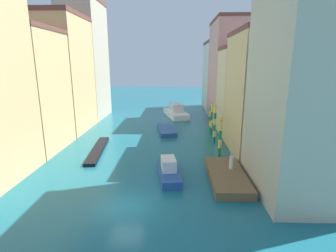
{
  "coord_description": "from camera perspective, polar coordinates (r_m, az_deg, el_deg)",
  "views": [
    {
      "loc": [
        3.68,
        -17.17,
        10.46
      ],
      "look_at": [
        2.58,
        19.43,
        1.5
      ],
      "focal_mm": 27.45,
      "sensor_mm": 36.0,
      "label": 1
    }
  ],
  "objects": [
    {
      "name": "building_right_1",
      "position": [
        32.12,
        19.86,
        6.94
      ],
      "size": [
        6.59,
        9.96,
        14.18
      ],
      "color": "#DBB77A",
      "rests_on": "ground"
    },
    {
      "name": "waterfront_dock",
      "position": [
        24.74,
        12.93,
        -10.71
      ],
      "size": [
        3.23,
        7.95,
        0.72
      ],
      "color": "brown",
      "rests_on": "ground"
    },
    {
      "name": "motorboat_1",
      "position": [
        24.6,
        0.12,
        -9.79
      ],
      "size": [
        2.59,
        5.97,
        1.84
      ],
      "color": "#234C93",
      "rests_on": "ground"
    },
    {
      "name": "mooring_pole_4",
      "position": [
        40.94,
        9.36,
        1.88
      ],
      "size": [
        0.3,
        0.3,
        4.25
      ],
      "color": "#197247",
      "rests_on": "ground"
    },
    {
      "name": "vaporetto_white",
      "position": [
        52.2,
        1.74,
        3.17
      ],
      "size": [
        5.53,
        9.88,
        2.54
      ],
      "color": "white",
      "rests_on": "ground"
    },
    {
      "name": "building_left_2",
      "position": [
        43.42,
        -22.13,
        10.63
      ],
      "size": [
        6.59,
        10.27,
        17.66
      ],
      "color": "#DBB77A",
      "rests_on": "ground"
    },
    {
      "name": "building_left_1",
      "position": [
        34.96,
        -28.13,
        6.94
      ],
      "size": [
        6.59,
        8.66,
        14.56
      ],
      "color": "#DBB77A",
      "rests_on": "ground"
    },
    {
      "name": "mooring_pole_3",
      "position": [
        38.35,
        9.63,
        1.64
      ],
      "size": [
        0.34,
        0.34,
        4.98
      ],
      "color": "#197247",
      "rests_on": "ground"
    },
    {
      "name": "building_right_2",
      "position": [
        40.46,
        16.05,
        7.51
      ],
      "size": [
        6.59,
        7.4,
        12.85
      ],
      "color": "beige",
      "rests_on": "ground"
    },
    {
      "name": "building_right_3",
      "position": [
        49.68,
        13.53,
        11.77
      ],
      "size": [
        6.59,
        11.93,
        18.11
      ],
      "color": "tan",
      "rests_on": "ground"
    },
    {
      "name": "building_left_3",
      "position": [
        52.96,
        -17.84,
        13.7
      ],
      "size": [
        6.59,
        10.37,
        21.97
      ],
      "color": "#BCB299",
      "rests_on": "ground"
    },
    {
      "name": "mooring_pole_2",
      "position": [
        34.84,
        10.34,
        0.61
      ],
      "size": [
        0.38,
        0.38,
        5.23
      ],
      "color": "#197247",
      "rests_on": "ground"
    },
    {
      "name": "motorboat_0",
      "position": [
        40.0,
        -0.36,
        -0.94
      ],
      "size": [
        3.43,
        6.7,
        0.63
      ],
      "color": "#234C93",
      "rests_on": "ground"
    },
    {
      "name": "building_right_0",
      "position": [
        22.54,
        28.31,
        10.09
      ],
      "size": [
        6.59,
        9.64,
        19.27
      ],
      "color": "#BCB299",
      "rests_on": "ground"
    },
    {
      "name": "gondola_black",
      "position": [
        32.56,
        -15.31,
        -5.14
      ],
      "size": [
        2.32,
        9.95,
        0.38
      ],
      "color": "black",
      "rests_on": "ground"
    },
    {
      "name": "person_on_dock",
      "position": [
        25.18,
        13.9,
        -7.67
      ],
      "size": [
        0.36,
        0.36,
        1.54
      ],
      "color": "white",
      "rests_on": "waterfront_dock"
    },
    {
      "name": "building_right_4",
      "position": [
        61.11,
        11.27,
        10.82
      ],
      "size": [
        6.59,
        11.43,
        15.2
      ],
      "color": "beige",
      "rests_on": "ground"
    },
    {
      "name": "mooring_pole_1",
      "position": [
        32.47,
        11.62,
        -1.43
      ],
      "size": [
        0.31,
        0.31,
        4.14
      ],
      "color": "#197247",
      "rests_on": "ground"
    },
    {
      "name": "ground_plane",
      "position": [
        43.12,
        -3.22,
        -0.31
      ],
      "size": [
        154.0,
        154.0,
        0.0
      ],
      "primitive_type": "plane",
      "color": "#196070"
    },
    {
      "name": "mooring_pole_0",
      "position": [
        29.65,
        11.5,
        -2.52
      ],
      "size": [
        0.38,
        0.38,
        4.48
      ],
      "color": "#197247",
      "rests_on": "ground"
    }
  ]
}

